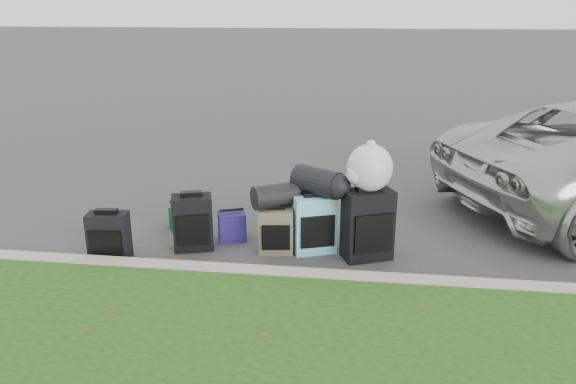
# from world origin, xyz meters

# --- Properties ---
(ground) EXTENTS (120.00, 120.00, 0.00)m
(ground) POSITION_xyz_m (0.00, 0.00, 0.00)
(ground) COLOR #383535
(ground) RESTS_ON ground
(curb) EXTENTS (120.00, 0.18, 0.15)m
(curb) POSITION_xyz_m (0.00, -1.00, 0.07)
(curb) COLOR #9E937F
(curb) RESTS_ON ground
(suitcase_small_black) EXTENTS (0.45, 0.28, 0.53)m
(suitcase_small_black) POSITION_xyz_m (-1.91, -0.68, 0.26)
(suitcase_small_black) COLOR black
(suitcase_small_black) RESTS_ON ground
(suitcase_large_black_left) EXTENTS (0.49, 0.38, 0.62)m
(suitcase_large_black_left) POSITION_xyz_m (-1.10, -0.29, 0.31)
(suitcase_large_black_left) COLOR black
(suitcase_large_black_left) RESTS_ON ground
(suitcase_olive) EXTENTS (0.40, 0.28, 0.51)m
(suitcase_olive) POSITION_xyz_m (-0.17, -0.27, 0.26)
(suitcase_olive) COLOR #49432F
(suitcase_olive) RESTS_ON ground
(suitcase_teal) EXTENTS (0.52, 0.41, 0.65)m
(suitcase_teal) POSITION_xyz_m (0.24, -0.19, 0.32)
(suitcase_teal) COLOR #5C9EB4
(suitcase_teal) RESTS_ON ground
(suitcase_large_black_right) EXTENTS (0.59, 0.48, 0.77)m
(suitcase_large_black_right) POSITION_xyz_m (0.82, -0.28, 0.38)
(suitcase_large_black_right) COLOR black
(suitcase_large_black_right) RESTS_ON ground
(tote_green) EXTENTS (0.30, 0.27, 0.29)m
(tote_green) POSITION_xyz_m (-1.45, 0.31, 0.15)
(tote_green) COLOR #16632C
(tote_green) RESTS_ON ground
(tote_navy) EXTENTS (0.37, 0.33, 0.33)m
(tote_navy) POSITION_xyz_m (-0.73, 0.01, 0.16)
(tote_navy) COLOR navy
(tote_navy) RESTS_ON ground
(duffel_left) EXTENTS (0.55, 0.47, 0.26)m
(duffel_left) POSITION_xyz_m (-0.19, -0.21, 0.64)
(duffel_left) COLOR black
(duffel_left) RESTS_ON suitcase_olive
(duffel_right) EXTENTS (0.61, 0.54, 0.30)m
(duffel_right) POSITION_xyz_m (0.27, -0.14, 0.80)
(duffel_right) COLOR black
(duffel_right) RESTS_ON suitcase_teal
(trash_bag) EXTENTS (0.48, 0.48, 0.48)m
(trash_bag) POSITION_xyz_m (0.81, -0.25, 1.00)
(trash_bag) COLOR silver
(trash_bag) RESTS_ON suitcase_large_black_right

